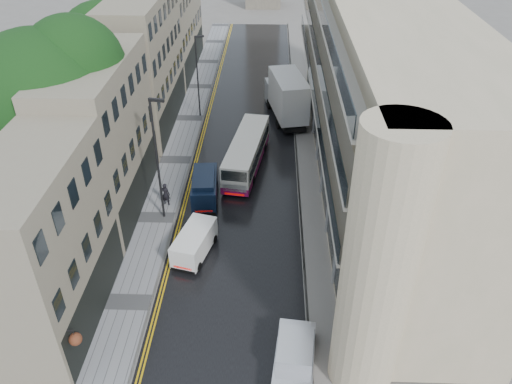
# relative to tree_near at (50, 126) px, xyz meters

# --- Properties ---
(road) EXTENTS (9.00, 85.00, 0.02)m
(road) POSITION_rel_tree_near_xyz_m (12.50, 7.50, -6.94)
(road) COLOR black
(road) RESTS_ON ground
(left_sidewalk) EXTENTS (2.70, 85.00, 0.12)m
(left_sidewalk) POSITION_rel_tree_near_xyz_m (6.65, 7.50, -6.89)
(left_sidewalk) COLOR gray
(left_sidewalk) RESTS_ON ground
(right_sidewalk) EXTENTS (1.80, 85.00, 0.12)m
(right_sidewalk) POSITION_rel_tree_near_xyz_m (17.90, 7.50, -6.89)
(right_sidewalk) COLOR slate
(right_sidewalk) RESTS_ON ground
(old_shop_row) EXTENTS (4.50, 56.00, 12.00)m
(old_shop_row) POSITION_rel_tree_near_xyz_m (3.05, 10.00, -0.95)
(old_shop_row) COLOR gray
(old_shop_row) RESTS_ON ground
(modern_block) EXTENTS (8.00, 40.00, 14.00)m
(modern_block) POSITION_rel_tree_near_xyz_m (22.80, 6.00, 0.05)
(modern_block) COLOR beige
(modern_block) RESTS_ON ground
(tree_near) EXTENTS (10.56, 10.56, 13.89)m
(tree_near) POSITION_rel_tree_near_xyz_m (0.00, 0.00, 0.00)
(tree_near) COLOR black
(tree_near) RESTS_ON ground
(tree_far) EXTENTS (9.24, 9.24, 12.46)m
(tree_far) POSITION_rel_tree_near_xyz_m (0.30, 13.00, -0.72)
(tree_far) COLOR black
(tree_far) RESTS_ON ground
(cream_bus) EXTENTS (3.60, 9.87, 2.63)m
(cream_bus) POSITION_rel_tree_near_xyz_m (11.39, 4.19, -5.61)
(cream_bus) COLOR silver
(cream_bus) RESTS_ON road
(white_lorry) EXTENTS (4.44, 9.25, 4.67)m
(white_lorry) POSITION_rel_tree_near_xyz_m (15.44, 14.06, -4.59)
(white_lorry) COLOR silver
(white_lorry) RESTS_ON road
(silver_hatchback) EXTENTS (2.43, 4.65, 1.67)m
(silver_hatchback) POSITION_rel_tree_near_xyz_m (15.13, -14.63, -6.09)
(silver_hatchback) COLOR silver
(silver_hatchback) RESTS_ON road
(white_van) EXTENTS (2.71, 4.38, 1.84)m
(white_van) POSITION_rel_tree_near_xyz_m (8.79, -5.76, -6.00)
(white_van) COLOR white
(white_van) RESTS_ON road
(navy_van) EXTENTS (2.16, 4.67, 2.32)m
(navy_van) POSITION_rel_tree_near_xyz_m (9.14, 0.13, -5.77)
(navy_van) COLOR black
(navy_van) RESTS_ON road
(pedestrian) EXTENTS (0.75, 0.59, 1.84)m
(pedestrian) POSITION_rel_tree_near_xyz_m (7.03, 0.86, -5.91)
(pedestrian) COLOR black
(pedestrian) RESTS_ON left_sidewalk
(lamp_post_near) EXTENTS (1.06, 0.41, 9.18)m
(lamp_post_near) POSITION_rel_tree_near_xyz_m (7.12, -0.65, -2.23)
(lamp_post_near) COLOR black
(lamp_post_near) RESTS_ON left_sidewalk
(lamp_post_far) EXTENTS (0.92, 0.43, 7.98)m
(lamp_post_far) POSITION_rel_tree_near_xyz_m (7.58, 16.46, -2.83)
(lamp_post_far) COLOR black
(lamp_post_far) RESTS_ON left_sidewalk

